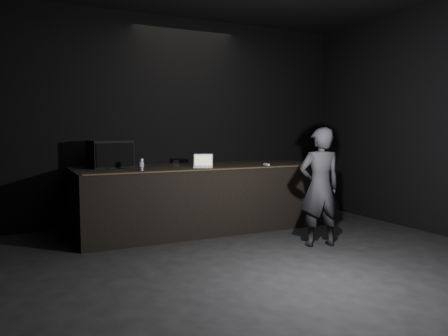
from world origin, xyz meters
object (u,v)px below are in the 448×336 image
beer_can (141,165)px  person (320,187)px  stage_riser (202,197)px  stage_monitor (110,154)px  laptop (203,164)px

beer_can → person: size_ratio=0.10×
person → stage_riser: bearing=-47.1°
stage_monitor → beer_can: size_ratio=4.03×
stage_monitor → beer_can: stage_monitor is taller
laptop → beer_can: size_ratio=2.23×
stage_riser → person: (0.99, -1.75, 0.30)m
stage_riser → person: bearing=-60.5°
stage_riser → person: person is taller
beer_can → stage_riser: bearing=19.7°
laptop → beer_can: laptop is taller
beer_can → laptop: bearing=7.3°
laptop → stage_riser: bearing=94.6°
stage_riser → person: size_ratio=2.48×
stage_riser → person: 2.03m
person → stage_monitor: bearing=-27.1°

